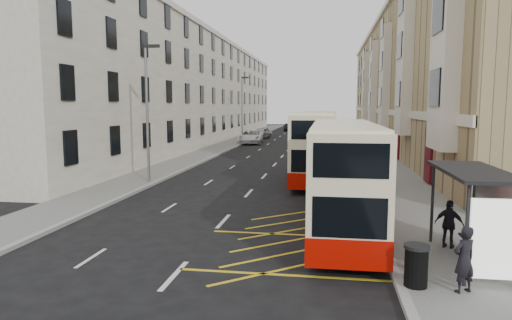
% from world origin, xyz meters
% --- Properties ---
extents(ground, '(200.00, 200.00, 0.00)m').
position_xyz_m(ground, '(0.00, 0.00, 0.00)').
color(ground, black).
rests_on(ground, ground).
extents(pavement_right, '(4.00, 120.00, 0.15)m').
position_xyz_m(pavement_right, '(8.00, 30.00, 0.07)').
color(pavement_right, slate).
rests_on(pavement_right, ground).
extents(pavement_left, '(3.00, 120.00, 0.15)m').
position_xyz_m(pavement_left, '(-7.50, 30.00, 0.07)').
color(pavement_left, slate).
rests_on(pavement_left, ground).
extents(kerb_right, '(0.25, 120.00, 0.15)m').
position_xyz_m(kerb_right, '(6.00, 30.00, 0.07)').
color(kerb_right, gray).
rests_on(kerb_right, ground).
extents(kerb_left, '(0.25, 120.00, 0.15)m').
position_xyz_m(kerb_left, '(-6.00, 30.00, 0.07)').
color(kerb_left, gray).
rests_on(kerb_left, ground).
extents(road_markings, '(10.00, 110.00, 0.01)m').
position_xyz_m(road_markings, '(0.00, 45.00, 0.01)').
color(road_markings, silver).
rests_on(road_markings, ground).
extents(terrace_right, '(10.75, 79.00, 15.25)m').
position_xyz_m(terrace_right, '(14.88, 45.38, 7.52)').
color(terrace_right, tan).
rests_on(terrace_right, ground).
extents(terrace_left, '(9.18, 79.00, 13.25)m').
position_xyz_m(terrace_left, '(-13.43, 45.50, 6.52)').
color(terrace_left, silver).
rests_on(terrace_left, ground).
extents(bus_shelter, '(1.65, 4.25, 2.70)m').
position_xyz_m(bus_shelter, '(8.34, -0.39, 2.14)').
color(bus_shelter, black).
rests_on(bus_shelter, pavement_right).
extents(guard_railing, '(0.06, 6.56, 1.01)m').
position_xyz_m(guard_railing, '(6.25, 5.75, 0.86)').
color(guard_railing, '#B20B0C').
rests_on(guard_railing, pavement_right).
extents(street_lamp_near, '(0.93, 0.18, 8.00)m').
position_xyz_m(street_lamp_near, '(-6.35, 12.00, 4.64)').
color(street_lamp_near, gray).
rests_on(street_lamp_near, pavement_left).
extents(street_lamp_far, '(0.93, 0.18, 8.00)m').
position_xyz_m(street_lamp_far, '(-6.35, 42.00, 4.64)').
color(street_lamp_far, gray).
rests_on(street_lamp_far, pavement_left).
extents(double_decker_front, '(2.35, 10.08, 4.01)m').
position_xyz_m(double_decker_front, '(4.69, 3.33, 2.04)').
color(double_decker_front, beige).
rests_on(double_decker_front, ground).
extents(double_decker_rear, '(2.60, 10.68, 4.24)m').
position_xyz_m(double_decker_rear, '(3.38, 14.86, 2.16)').
color(double_decker_rear, beige).
rests_on(double_decker_rear, ground).
extents(litter_bin, '(0.64, 0.64, 1.06)m').
position_xyz_m(litter_bin, '(6.35, -2.11, 0.70)').
color(litter_bin, black).
rests_on(litter_bin, pavement_right).
extents(pedestrian_near, '(0.71, 0.63, 1.64)m').
position_xyz_m(pedestrian_near, '(7.41, -2.32, 0.97)').
color(pedestrian_near, black).
rests_on(pedestrian_near, pavement_right).
extents(pedestrian_far, '(0.97, 0.75, 1.53)m').
position_xyz_m(pedestrian_far, '(7.97, 1.29, 0.92)').
color(pedestrian_far, black).
rests_on(pedestrian_far, pavement_right).
extents(white_van, '(3.21, 6.18, 1.66)m').
position_xyz_m(white_van, '(-5.20, 41.35, 0.83)').
color(white_van, white).
rests_on(white_van, ground).
extents(car_silver, '(2.99, 4.96, 1.58)m').
position_xyz_m(car_silver, '(-5.20, 50.00, 0.79)').
color(car_silver, '#B8BBC1').
rests_on(car_silver, ground).
extents(car_dark, '(1.59, 4.18, 1.36)m').
position_xyz_m(car_dark, '(-2.92, 69.89, 0.68)').
color(car_dark, black).
rests_on(car_dark, ground).
extents(car_red, '(2.10, 4.90, 1.41)m').
position_xyz_m(car_red, '(1.98, 65.52, 0.70)').
color(car_red, maroon).
rests_on(car_red, ground).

